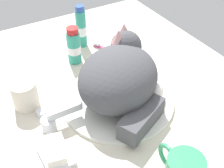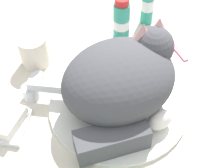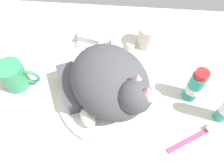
# 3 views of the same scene
# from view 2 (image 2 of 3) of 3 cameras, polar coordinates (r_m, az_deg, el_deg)

# --- Properties ---
(ground_plane) EXTENTS (1.10, 0.83, 0.03)m
(ground_plane) POSITION_cam_2_polar(r_m,az_deg,el_deg) (0.73, 1.10, -4.56)
(ground_plane) COLOR beige
(sink_basin) EXTENTS (0.30, 0.30, 0.01)m
(sink_basin) POSITION_cam_2_polar(r_m,az_deg,el_deg) (0.72, 1.12, -3.58)
(sink_basin) COLOR silver
(sink_basin) RESTS_ON ground_plane
(faucet) EXTENTS (0.14, 0.11, 0.05)m
(faucet) POSITION_cam_2_polar(r_m,az_deg,el_deg) (0.73, -12.98, -1.19)
(faucet) COLOR silver
(faucet) RESTS_ON ground_plane
(cat) EXTENTS (0.31, 0.31, 0.17)m
(cat) POSITION_cam_2_polar(r_m,az_deg,el_deg) (0.66, 1.85, 0.76)
(cat) COLOR #4C4C51
(cat) RESTS_ON sink_basin
(rinse_cup) EXTENTS (0.07, 0.07, 0.07)m
(rinse_cup) POSITION_cam_2_polar(r_m,az_deg,el_deg) (0.81, -13.42, 5.57)
(rinse_cup) COLOR silver
(rinse_cup) RESTS_ON ground_plane
(soap_dish) EXTENTS (0.09, 0.06, 0.01)m
(soap_dish) POSITION_cam_2_polar(r_m,az_deg,el_deg) (0.71, -17.08, -7.02)
(soap_dish) COLOR white
(soap_dish) RESTS_ON ground_plane
(soap_bar) EXTENTS (0.08, 0.06, 0.02)m
(soap_bar) POSITION_cam_2_polar(r_m,az_deg,el_deg) (0.70, -17.40, -6.16)
(soap_bar) COLOR white
(soap_bar) RESTS_ON soap_dish
(toothpaste_bottle) EXTENTS (0.04, 0.04, 0.12)m
(toothpaste_bottle) POSITION_cam_2_polar(r_m,az_deg,el_deg) (0.85, 1.66, 11.03)
(toothpaste_bottle) COLOR teal
(toothpaste_bottle) RESTS_ON ground_plane
(mouthwash_bottle) EXTENTS (0.03, 0.03, 0.15)m
(mouthwash_bottle) POSITION_cam_2_polar(r_m,az_deg,el_deg) (0.90, 6.24, 14.14)
(mouthwash_bottle) COLOR teal
(mouthwash_bottle) RESTS_ON ground_plane
(toothbrush) EXTENTS (0.13, 0.09, 0.02)m
(toothbrush) POSITION_cam_2_polar(r_m,az_deg,el_deg) (0.88, 9.95, 7.56)
(toothbrush) COLOR #D83F72
(toothbrush) RESTS_ON ground_plane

